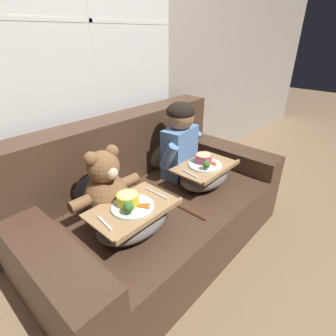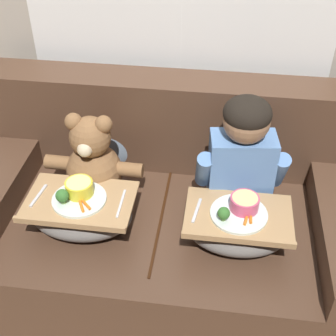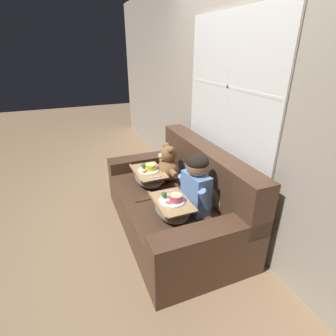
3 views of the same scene
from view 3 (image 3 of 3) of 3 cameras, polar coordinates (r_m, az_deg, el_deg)
ground_plane at (r=2.95m, az=0.80°, el=-12.78°), size 14.00×14.00×0.00m
wall_back_with_window at (r=2.68m, az=13.45°, el=13.61°), size 8.00×0.08×2.60m
couch at (r=2.80m, az=2.24°, el=-7.45°), size 1.78×1.00×0.88m
throw_pillow_behind_child at (r=2.51m, az=10.58°, el=-4.95°), size 0.34×0.16×0.35m
throw_pillow_behind_teddy at (r=3.03m, az=3.98°, el=0.85°), size 0.33×0.16×0.34m
child_figure at (r=2.34m, az=6.18°, el=-2.86°), size 0.41×0.21×0.56m
teddy_bear at (r=2.94m, az=-0.05°, el=0.58°), size 0.46×0.32×0.43m
lap_tray_child at (r=2.36m, az=0.84°, el=-8.63°), size 0.44×0.30×0.23m
lap_tray_teddy at (r=2.91m, az=-4.25°, el=-1.83°), size 0.46×0.31×0.23m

